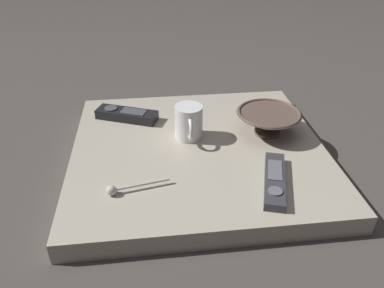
{
  "coord_description": "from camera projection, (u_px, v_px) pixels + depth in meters",
  "views": [
    {
      "loc": [
        0.78,
        -0.11,
        0.56
      ],
      "look_at": [
        0.02,
        -0.02,
        0.07
      ],
      "focal_mm": 35.27,
      "sensor_mm": 36.0,
      "label": 1
    }
  ],
  "objects": [
    {
      "name": "cereal_bowl",
      "position": [
        268.0,
        121.0,
        0.97
      ],
      "size": [
        0.17,
        0.17,
        0.06
      ],
      "color": "brown",
      "rests_on": "table"
    },
    {
      "name": "tv_remote_far",
      "position": [
        127.0,
        115.0,
        1.05
      ],
      "size": [
        0.11,
        0.18,
        0.03
      ],
      "color": "black",
      "rests_on": "table"
    },
    {
      "name": "table",
      "position": [
        198.0,
        154.0,
        0.95
      ],
      "size": [
        0.59,
        0.62,
        0.05
      ],
      "color": "#B7AD99",
      "rests_on": "ground"
    },
    {
      "name": "tv_remote_near",
      "position": [
        275.0,
        180.0,
        0.81
      ],
      "size": [
        0.19,
        0.09,
        0.02
      ],
      "color": "#38383D",
      "rests_on": "table"
    },
    {
      "name": "coffee_mug",
      "position": [
        189.0,
        122.0,
        0.95
      ],
      "size": [
        0.1,
        0.07,
        0.09
      ],
      "color": "white",
      "rests_on": "table"
    },
    {
      "name": "teaspoon",
      "position": [
        120.0,
        189.0,
        0.78
      ],
      "size": [
        0.04,
        0.13,
        0.02
      ],
      "color": "silver",
      "rests_on": "table"
    },
    {
      "name": "ground_plane",
      "position": [
        198.0,
        162.0,
        0.97
      ],
      "size": [
        6.0,
        6.0,
        0.0
      ],
      "primitive_type": "plane",
      "color": "#47423D"
    }
  ]
}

